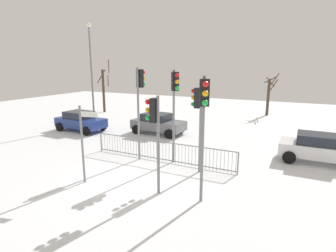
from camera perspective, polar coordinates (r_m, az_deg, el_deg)
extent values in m
plane|color=white|center=(12.12, -7.43, -11.27)|extent=(60.00, 60.00, 0.00)
cylinder|color=slate|center=(9.66, 7.18, -3.22)|extent=(0.11, 0.11, 4.54)
cube|color=black|center=(9.17, 7.58, 6.88)|extent=(0.38, 0.33, 0.90)
sphere|color=red|center=(8.90, 7.82, 8.64)|extent=(0.20, 0.20, 0.20)
sphere|color=orange|center=(8.92, 7.76, 6.72)|extent=(0.20, 0.20, 0.20)
sphere|color=green|center=(8.96, 7.70, 4.81)|extent=(0.20, 0.20, 0.20)
cylinder|color=slate|center=(14.06, -6.17, 2.31)|extent=(0.11, 0.11, 4.76)
cube|color=black|center=(13.97, -5.87, 9.81)|extent=(0.36, 0.29, 0.90)
sphere|color=red|center=(14.13, -5.16, 11.08)|extent=(0.20, 0.20, 0.20)
sphere|color=orange|center=(14.15, -5.14, 9.87)|extent=(0.20, 0.20, 0.20)
sphere|color=green|center=(14.16, -5.11, 8.65)|extent=(0.20, 0.20, 0.20)
cylinder|color=slate|center=(12.43, 6.72, -0.89)|extent=(0.11, 0.11, 4.00)
cube|color=black|center=(12.26, 6.23, 5.81)|extent=(0.28, 0.36, 0.90)
sphere|color=red|center=(12.36, 5.28, 7.29)|extent=(0.20, 0.20, 0.20)
sphere|color=orange|center=(12.39, 5.25, 5.91)|extent=(0.20, 0.20, 0.20)
sphere|color=green|center=(12.43, 5.22, 4.54)|extent=(0.20, 0.20, 0.20)
cylinder|color=slate|center=(10.33, -2.04, -4.20)|extent=(0.11, 0.11, 3.80)
cube|color=black|center=(10.09, -2.95, 3.27)|extent=(0.23, 0.33, 0.90)
sphere|color=red|center=(10.16, -4.23, 5.03)|extent=(0.20, 0.20, 0.20)
sphere|color=orange|center=(10.21, -4.21, 3.36)|extent=(0.20, 0.20, 0.20)
sphere|color=green|center=(10.26, -4.18, 1.71)|extent=(0.20, 0.20, 0.20)
cylinder|color=slate|center=(13.59, 1.19, 1.79)|extent=(0.11, 0.11, 4.66)
cube|color=black|center=(13.21, 1.49, 9.25)|extent=(0.38, 0.38, 0.90)
sphere|color=red|center=(12.97, 1.92, 10.51)|extent=(0.20, 0.20, 0.20)
sphere|color=orange|center=(12.98, 1.91, 9.19)|extent=(0.20, 0.20, 0.20)
sphere|color=green|center=(13.00, 1.90, 7.87)|extent=(0.20, 0.20, 0.20)
cylinder|color=slate|center=(11.89, -17.40, -3.79)|extent=(0.09, 0.09, 3.29)
cube|color=white|center=(11.42, -16.07, 2.33)|extent=(0.68, 0.22, 0.22)
cube|color=slate|center=(13.98, -1.43, -3.29)|extent=(7.84, 0.12, 0.04)
cube|color=slate|center=(14.27, -1.40, -6.88)|extent=(7.84, 0.12, 0.04)
cylinder|color=slate|center=(16.21, -13.51, -3.31)|extent=(0.02, 0.02, 1.05)
cylinder|color=slate|center=(16.10, -13.02, -3.40)|extent=(0.02, 0.02, 1.05)
cylinder|color=slate|center=(15.99, -12.52, -3.49)|extent=(0.02, 0.02, 1.05)
cylinder|color=slate|center=(15.88, -12.02, -3.57)|extent=(0.02, 0.02, 1.05)
cylinder|color=slate|center=(15.78, -11.51, -3.66)|extent=(0.02, 0.02, 1.05)
cylinder|color=slate|center=(15.67, -10.99, -3.75)|extent=(0.02, 0.02, 1.05)
cylinder|color=slate|center=(15.57, -10.47, -3.84)|extent=(0.02, 0.02, 1.05)
cylinder|color=slate|center=(15.46, -9.94, -3.93)|extent=(0.02, 0.02, 1.05)
cylinder|color=slate|center=(15.36, -9.40, -4.02)|extent=(0.02, 0.02, 1.05)
cylinder|color=slate|center=(15.26, -8.85, -4.11)|extent=(0.02, 0.02, 1.05)
cylinder|color=slate|center=(15.16, -8.30, -4.21)|extent=(0.02, 0.02, 1.05)
cylinder|color=slate|center=(15.06, -7.74, -4.30)|extent=(0.02, 0.02, 1.05)
cylinder|color=slate|center=(14.97, -7.17, -4.40)|extent=(0.02, 0.02, 1.05)
cylinder|color=slate|center=(14.87, -6.60, -4.49)|extent=(0.02, 0.02, 1.05)
cylinder|color=slate|center=(14.78, -6.02, -4.59)|extent=(0.02, 0.02, 1.05)
cylinder|color=slate|center=(14.69, -5.43, -4.68)|extent=(0.02, 0.02, 1.05)
cylinder|color=slate|center=(14.60, -4.83, -4.78)|extent=(0.02, 0.02, 1.05)
cylinder|color=slate|center=(14.51, -4.23, -4.88)|extent=(0.02, 0.02, 1.05)
cylinder|color=slate|center=(14.43, -3.61, -4.98)|extent=(0.02, 0.02, 1.05)
cylinder|color=slate|center=(14.34, -3.00, -5.08)|extent=(0.02, 0.02, 1.05)
cylinder|color=slate|center=(14.26, -2.37, -5.18)|extent=(0.02, 0.02, 1.05)
cylinder|color=slate|center=(14.18, -1.73, -5.28)|extent=(0.02, 0.02, 1.05)
cylinder|color=slate|center=(14.10, -1.09, -5.38)|extent=(0.02, 0.02, 1.05)
cylinder|color=slate|center=(14.02, -0.44, -5.48)|extent=(0.02, 0.02, 1.05)
cylinder|color=slate|center=(13.95, 0.21, -5.58)|extent=(0.02, 0.02, 1.05)
cylinder|color=slate|center=(13.87, 0.88, -5.69)|extent=(0.02, 0.02, 1.05)
cylinder|color=slate|center=(13.80, 1.55, -5.79)|extent=(0.02, 0.02, 1.05)
cylinder|color=slate|center=(13.73, 2.23, -5.89)|extent=(0.02, 0.02, 1.05)
cylinder|color=slate|center=(13.66, 2.91, -6.00)|extent=(0.02, 0.02, 1.05)
cylinder|color=slate|center=(13.60, 3.61, -6.10)|extent=(0.02, 0.02, 1.05)
cylinder|color=slate|center=(13.53, 4.30, -6.20)|extent=(0.02, 0.02, 1.05)
cylinder|color=slate|center=(13.47, 5.01, -6.31)|extent=(0.02, 0.02, 1.05)
cylinder|color=slate|center=(13.41, 5.72, -6.41)|extent=(0.02, 0.02, 1.05)
cylinder|color=slate|center=(13.35, 6.44, -6.51)|extent=(0.02, 0.02, 1.05)
cylinder|color=slate|center=(13.30, 7.17, -6.62)|extent=(0.02, 0.02, 1.05)
cylinder|color=slate|center=(13.24, 7.90, -6.72)|extent=(0.02, 0.02, 1.05)
cylinder|color=slate|center=(13.19, 8.64, -6.82)|extent=(0.02, 0.02, 1.05)
cylinder|color=slate|center=(13.14, 9.38, -6.92)|extent=(0.02, 0.02, 1.05)
cylinder|color=slate|center=(13.10, 10.13, -7.03)|extent=(0.02, 0.02, 1.05)
cylinder|color=slate|center=(13.05, 10.89, -7.13)|extent=(0.02, 0.02, 1.05)
cylinder|color=slate|center=(13.01, 11.65, -7.23)|extent=(0.02, 0.02, 1.05)
cylinder|color=slate|center=(12.97, 12.42, -7.33)|extent=(0.02, 0.02, 1.05)
cylinder|color=slate|center=(12.93, 13.19, -7.43)|extent=(0.02, 0.02, 1.05)
cylinder|color=slate|center=(12.90, 13.96, -7.53)|extent=(0.02, 0.02, 1.05)
cylinder|color=slate|center=(16.27, -13.75, -3.27)|extent=(0.06, 0.06, 1.05)
cylinder|color=slate|center=(12.88, 14.35, -7.58)|extent=(0.06, 0.06, 1.05)
cube|color=silver|center=(15.93, 29.00, -4.43)|extent=(3.82, 1.75, 0.65)
cube|color=#1E232D|center=(15.79, 28.68, -2.47)|extent=(1.92, 1.53, 0.55)
cylinder|color=black|center=(16.82, 24.20, -4.25)|extent=(0.64, 0.23, 0.64)
cylinder|color=black|center=(15.19, 23.88, -5.98)|extent=(0.64, 0.23, 0.64)
cube|color=navy|center=(21.56, -17.66, 0.73)|extent=(3.88, 1.90, 0.65)
cube|color=#1E232D|center=(21.57, -18.04, 2.19)|extent=(1.98, 1.60, 0.55)
cylinder|color=black|center=(21.29, -13.44, -0.06)|extent=(0.65, 0.25, 0.64)
cylinder|color=black|center=(20.10, -16.68, -1.00)|extent=(0.65, 0.25, 0.64)
cylinder|color=black|center=(23.16, -18.41, 0.65)|extent=(0.65, 0.25, 0.64)
cylinder|color=black|center=(22.08, -21.62, -0.17)|extent=(0.65, 0.25, 0.64)
cube|color=slate|center=(19.73, -2.01, 0.25)|extent=(3.89, 1.92, 0.65)
cube|color=#1E232D|center=(19.69, -2.39, 1.86)|extent=(1.99, 1.61, 0.55)
cylinder|color=black|center=(19.89, 2.60, -0.62)|extent=(0.65, 0.26, 0.64)
cylinder|color=black|center=(18.43, 0.23, -1.68)|extent=(0.65, 0.26, 0.64)
cylinder|color=black|center=(21.20, -3.93, 0.21)|extent=(0.65, 0.26, 0.64)
cylinder|color=black|center=(19.84, -6.61, -0.72)|extent=(0.65, 0.26, 0.64)
cylinder|color=slate|center=(23.12, -15.57, 9.73)|extent=(0.14, 0.14, 7.75)
sphere|color=#F2EACC|center=(23.29, -16.18, 19.55)|extent=(0.36, 0.36, 0.36)
cylinder|color=#473828|center=(29.39, -13.27, 7.10)|extent=(0.26, 0.26, 4.38)
cylinder|color=#473828|center=(29.72, -13.70, 10.01)|extent=(0.60, 0.88, 1.42)
cylinder|color=#473828|center=(29.26, -12.25, 11.98)|extent=(0.89, 1.10, 1.36)
cylinder|color=#473828|center=(29.31, -12.35, 9.15)|extent=(0.75, 0.91, 1.21)
cylinder|color=#473828|center=(28.49, 20.11, 5.64)|extent=(0.27, 0.27, 3.54)
cylinder|color=#473828|center=(27.98, 20.54, 8.58)|extent=(0.84, 0.39, 0.93)
cylinder|color=#473828|center=(28.79, 20.97, 7.66)|extent=(0.97, 0.73, 1.50)
cylinder|color=#473828|center=(28.87, 20.49, 8.98)|extent=(1.08, 0.11, 0.64)
cylinder|color=#473828|center=(28.70, 21.28, 8.97)|extent=(0.88, 0.94, 1.30)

